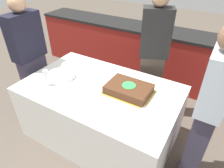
% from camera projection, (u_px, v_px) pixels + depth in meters
% --- Properties ---
extents(ground_plane, '(14.00, 14.00, 0.00)m').
position_uv_depth(ground_plane, '(102.00, 133.00, 2.61)').
color(ground_plane, brown).
extents(back_counter, '(4.40, 0.58, 0.92)m').
position_uv_depth(back_counter, '(151.00, 54.00, 3.49)').
color(back_counter, maroon).
rests_on(back_counter, ground_plane).
extents(dining_table, '(1.73, 1.07, 0.73)m').
position_uv_depth(dining_table, '(101.00, 112.00, 2.40)').
color(dining_table, silver).
rests_on(dining_table, ground_plane).
extents(cake, '(0.49, 0.36, 0.09)m').
position_uv_depth(cake, '(129.00, 89.00, 2.09)').
color(cake, gold).
rests_on(cake, dining_table).
extents(plate_stack, '(0.20, 0.20, 0.06)m').
position_uv_depth(plate_stack, '(66.00, 75.00, 2.34)').
color(plate_stack, white).
rests_on(plate_stack, dining_table).
extents(wine_glass, '(0.06, 0.06, 0.19)m').
position_uv_depth(wine_glass, '(46.00, 76.00, 2.16)').
color(wine_glass, white).
rests_on(wine_glass, dining_table).
extents(side_plate_near_cake, '(0.18, 0.18, 0.00)m').
position_uv_depth(side_plate_near_cake, '(142.00, 79.00, 2.32)').
color(side_plate_near_cake, white).
rests_on(side_plate_near_cake, dining_table).
extents(side_plate_right_edge, '(0.18, 0.18, 0.00)m').
position_uv_depth(side_plate_right_edge, '(150.00, 112.00, 1.86)').
color(side_plate_right_edge, white).
rests_on(side_plate_right_edge, dining_table).
extents(person_cutting_cake, '(0.40, 0.32, 1.67)m').
position_uv_depth(person_cutting_cake, '(153.00, 56.00, 2.52)').
color(person_cutting_cake, '#4C4238').
rests_on(person_cutting_cake, ground_plane).
extents(person_seated_left, '(0.20, 0.42, 1.58)m').
position_uv_depth(person_seated_left, '(30.00, 58.00, 2.60)').
color(person_seated_left, '#383347').
rests_on(person_seated_left, ground_plane).
extents(person_seated_right, '(0.21, 0.35, 1.62)m').
position_uv_depth(person_seated_right, '(207.00, 114.00, 1.67)').
color(person_seated_right, '#383347').
rests_on(person_seated_right, ground_plane).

